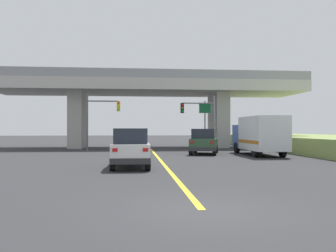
% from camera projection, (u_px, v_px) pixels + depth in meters
% --- Properties ---
extents(ground, '(160.00, 160.00, 0.00)m').
position_uv_depth(ground, '(149.00, 147.00, 39.27)').
color(ground, '#2B2B2D').
extents(overpass_bridge, '(33.11, 8.02, 8.01)m').
position_uv_depth(overpass_bridge, '(149.00, 94.00, 39.32)').
color(overpass_bridge, '#B7B5AD').
rests_on(overpass_bridge, ground).
extents(lane_divider_stripe, '(0.20, 27.60, 0.01)m').
position_uv_depth(lane_divider_stripe, '(161.00, 161.00, 22.47)').
color(lane_divider_stripe, yellow).
rests_on(lane_divider_stripe, ground).
extents(suv_lead, '(1.92, 4.25, 2.02)m').
position_uv_depth(suv_lead, '(131.00, 148.00, 18.42)').
color(suv_lead, silver).
rests_on(suv_lead, ground).
extents(suv_crossing, '(3.09, 4.68, 2.02)m').
position_uv_depth(suv_crossing, '(204.00, 141.00, 28.54)').
color(suv_crossing, '#2D4C33').
rests_on(suv_crossing, ground).
extents(box_truck, '(2.33, 6.76, 2.93)m').
position_uv_depth(box_truck, '(259.00, 135.00, 27.24)').
color(box_truck, navy).
rests_on(box_truck, ground).
extents(traffic_signal_nearside, '(3.38, 0.36, 5.25)m').
position_uv_depth(traffic_signal_nearside, '(202.00, 115.00, 34.62)').
color(traffic_signal_nearside, slate).
rests_on(traffic_signal_nearside, ground).
extents(traffic_signal_farside, '(3.16, 0.36, 5.41)m').
position_uv_depth(traffic_signal_farside, '(99.00, 114.00, 33.73)').
color(traffic_signal_farside, '#56595E').
rests_on(traffic_signal_farside, ground).
extents(highway_sign, '(1.31, 0.17, 4.98)m').
position_uv_depth(highway_sign, '(205.00, 114.00, 37.95)').
color(highway_sign, slate).
rests_on(highway_sign, ground).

